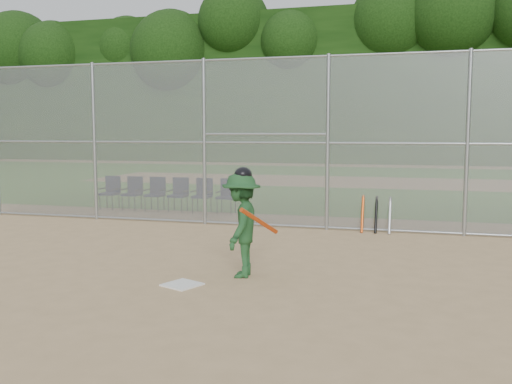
# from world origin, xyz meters

# --- Properties ---
(ground) EXTENTS (100.00, 100.00, 0.00)m
(ground) POSITION_xyz_m (0.00, 0.00, 0.00)
(ground) COLOR tan
(ground) RESTS_ON ground
(grass_strip) EXTENTS (100.00, 100.00, 0.00)m
(grass_strip) POSITION_xyz_m (0.00, 18.00, 0.01)
(grass_strip) COLOR #356D20
(grass_strip) RESTS_ON ground
(dirt_patch_far) EXTENTS (24.00, 24.00, 0.00)m
(dirt_patch_far) POSITION_xyz_m (0.00, 18.00, 0.01)
(dirt_patch_far) COLOR tan
(dirt_patch_far) RESTS_ON ground
(backstop_fence) EXTENTS (16.09, 0.09, 4.00)m
(backstop_fence) POSITION_xyz_m (0.00, 5.00, 2.07)
(backstop_fence) COLOR gray
(backstop_fence) RESTS_ON ground
(treeline) EXTENTS (81.00, 60.00, 11.00)m
(treeline) POSITION_xyz_m (0.00, 20.00, 5.50)
(treeline) COLOR black
(treeline) RESTS_ON ground
(home_plate) EXTENTS (0.63, 0.63, 0.02)m
(home_plate) POSITION_xyz_m (-0.32, -0.38, 0.01)
(home_plate) COLOR white
(home_plate) RESTS_ON ground
(batter_at_plate) EXTENTS (0.96, 1.31, 1.72)m
(batter_at_plate) POSITION_xyz_m (0.36, 0.36, 0.83)
(batter_at_plate) COLOR #1D4A24
(batter_at_plate) RESTS_ON ground
(spare_bats) EXTENTS (0.66, 0.38, 0.83)m
(spare_bats) POSITION_xyz_m (2.12, 4.90, 0.41)
(spare_bats) COLOR #D84C14
(spare_bats) RESTS_ON ground
(chair_0) EXTENTS (0.54, 0.52, 0.96)m
(chair_0) POSITION_xyz_m (-5.67, 6.81, 0.48)
(chair_0) COLOR black
(chair_0) RESTS_ON ground
(chair_1) EXTENTS (0.54, 0.52, 0.96)m
(chair_1) POSITION_xyz_m (-4.95, 6.81, 0.48)
(chair_1) COLOR black
(chair_1) RESTS_ON ground
(chair_2) EXTENTS (0.54, 0.52, 0.96)m
(chair_2) POSITION_xyz_m (-4.23, 6.81, 0.48)
(chair_2) COLOR black
(chair_2) RESTS_ON ground
(chair_3) EXTENTS (0.54, 0.52, 0.96)m
(chair_3) POSITION_xyz_m (-3.50, 6.81, 0.48)
(chair_3) COLOR black
(chair_3) RESTS_ON ground
(chair_4) EXTENTS (0.54, 0.52, 0.96)m
(chair_4) POSITION_xyz_m (-2.78, 6.81, 0.48)
(chair_4) COLOR black
(chair_4) RESTS_ON ground
(chair_5) EXTENTS (0.54, 0.52, 0.96)m
(chair_5) POSITION_xyz_m (-2.06, 6.81, 0.48)
(chair_5) COLOR black
(chair_5) RESTS_ON ground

